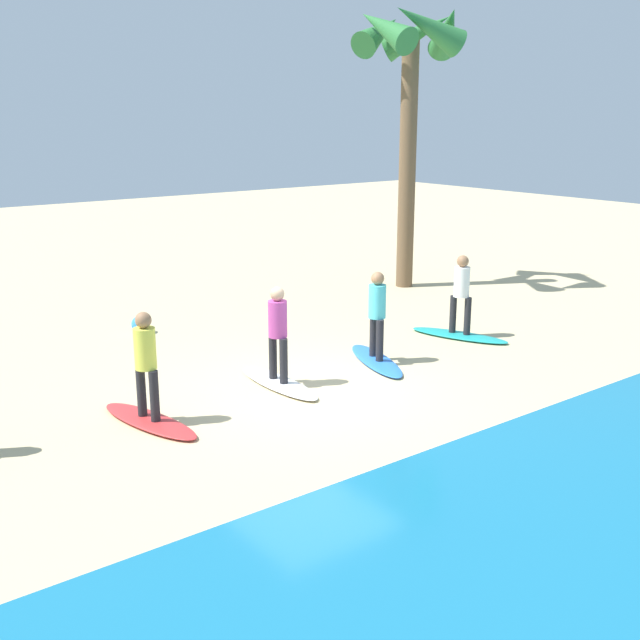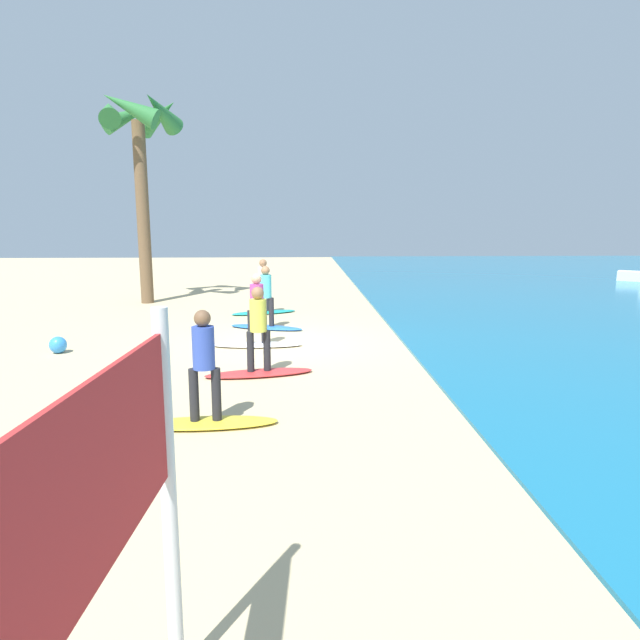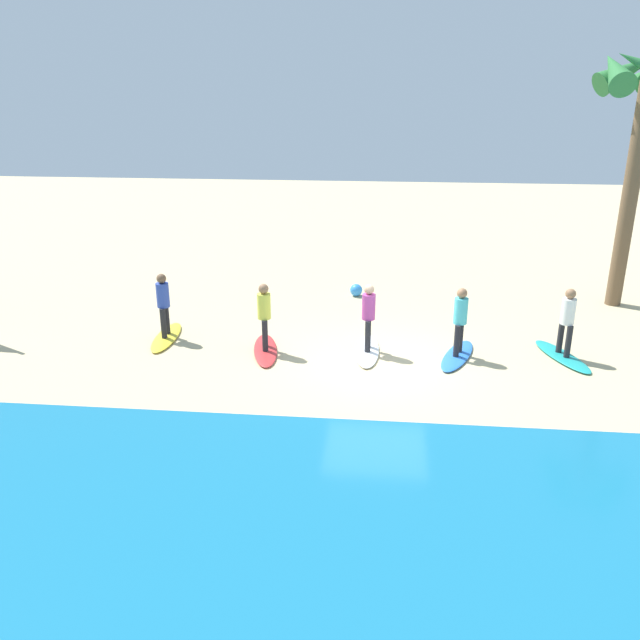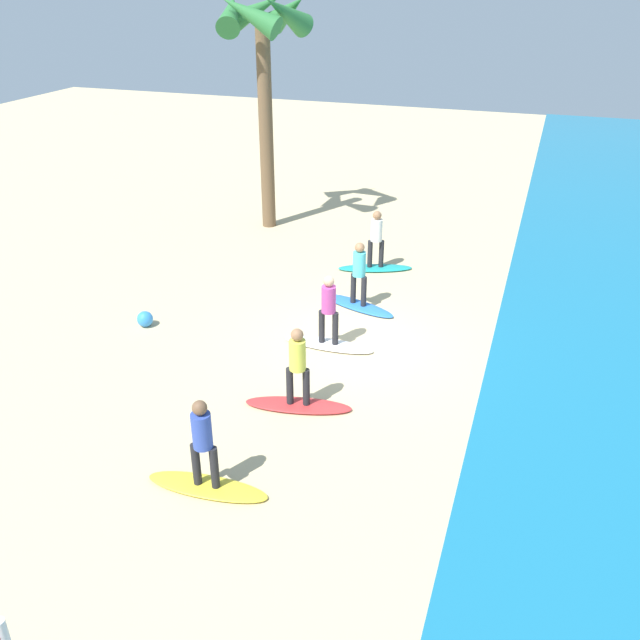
{
  "view_description": "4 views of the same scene",
  "coord_description": "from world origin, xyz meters",
  "px_view_note": "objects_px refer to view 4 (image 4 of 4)",
  "views": [
    {
      "loc": [
        7.22,
        9.77,
        4.5
      ],
      "look_at": [
        -0.28,
        -0.05,
        1.17
      ],
      "focal_mm": 43.05,
      "sensor_mm": 36.0,
      "label": 1
    },
    {
      "loc": [
        13.39,
        0.48,
        3.02
      ],
      "look_at": [
        1.41,
        0.93,
        0.84
      ],
      "focal_mm": 31.73,
      "sensor_mm": 36.0,
      "label": 2
    },
    {
      "loc": [
        -0.03,
        14.12,
        6.17
      ],
      "look_at": [
        1.43,
        -0.5,
        0.8
      ],
      "focal_mm": 36.43,
      "sensor_mm": 36.0,
      "label": 3
    },
    {
      "loc": [
        13.03,
        3.66,
        7.61
      ],
      "look_at": [
        1.11,
        -0.42,
        1.09
      ],
      "focal_mm": 38.14,
      "sensor_mm": 36.0,
      "label": 4
    }
  ],
  "objects_px": {
    "palm_tree": "(263,39)",
    "surfer_yellow": "(203,438)",
    "surfboard_white": "(328,344)",
    "surfboard_red": "(298,405)",
    "surfer_white": "(329,305)",
    "surfboard_yellow": "(207,487)",
    "beach_ball": "(145,319)",
    "surfboard_teal": "(375,268)",
    "surfboard_blue": "(358,305)",
    "surfer_red": "(298,362)",
    "surfer_blue": "(359,269)",
    "surfer_teal": "(376,235)"
  },
  "relations": [
    {
      "from": "surfboard_blue",
      "to": "surfer_red",
      "type": "relative_size",
      "value": 1.28
    },
    {
      "from": "surfboard_teal",
      "to": "surfer_red",
      "type": "xyz_separation_m",
      "value": [
        7.12,
        0.33,
        0.99
      ]
    },
    {
      "from": "surfer_red",
      "to": "surfer_white",
      "type": "bearing_deg",
      "value": -175.34
    },
    {
      "from": "palm_tree",
      "to": "surfer_yellow",
      "type": "bearing_deg",
      "value": 18.17
    },
    {
      "from": "surfboard_red",
      "to": "surfboard_yellow",
      "type": "relative_size",
      "value": 1.0
    },
    {
      "from": "surfboard_blue",
      "to": "beach_ball",
      "type": "distance_m",
      "value": 5.25
    },
    {
      "from": "surfboard_red",
      "to": "palm_tree",
      "type": "xyz_separation_m",
      "value": [
        -9.62,
        -4.63,
        5.74
      ]
    },
    {
      "from": "surfer_red",
      "to": "surfboard_yellow",
      "type": "relative_size",
      "value": 0.78
    },
    {
      "from": "surfer_red",
      "to": "beach_ball",
      "type": "distance_m",
      "value": 5.13
    },
    {
      "from": "surfboard_red",
      "to": "palm_tree",
      "type": "distance_m",
      "value": 12.12
    },
    {
      "from": "surfer_teal",
      "to": "palm_tree",
      "type": "bearing_deg",
      "value": -120.14
    },
    {
      "from": "surfboard_teal",
      "to": "surfer_red",
      "type": "height_order",
      "value": "surfer_red"
    },
    {
      "from": "surfboard_teal",
      "to": "surfer_yellow",
      "type": "xyz_separation_m",
      "value": [
        9.81,
        -0.26,
        0.99
      ]
    },
    {
      "from": "surfer_teal",
      "to": "surfer_red",
      "type": "height_order",
      "value": "same"
    },
    {
      "from": "surfer_white",
      "to": "surfer_yellow",
      "type": "height_order",
      "value": "same"
    },
    {
      "from": "surfboard_blue",
      "to": "surfer_red",
      "type": "height_order",
      "value": "surfer_red"
    },
    {
      "from": "surfboard_yellow",
      "to": "palm_tree",
      "type": "bearing_deg",
      "value": 104.78
    },
    {
      "from": "surfboard_blue",
      "to": "palm_tree",
      "type": "xyz_separation_m",
      "value": [
        -4.99,
        -4.51,
        5.74
      ]
    },
    {
      "from": "surfer_teal",
      "to": "surfboard_white",
      "type": "distance_m",
      "value": 4.75
    },
    {
      "from": "surfer_yellow",
      "to": "surfer_red",
      "type": "bearing_deg",
      "value": 167.5
    },
    {
      "from": "surfboard_white",
      "to": "surfboard_red",
      "type": "height_order",
      "value": "same"
    },
    {
      "from": "surfer_teal",
      "to": "surfer_yellow",
      "type": "height_order",
      "value": "same"
    },
    {
      "from": "surfboard_white",
      "to": "surfboard_red",
      "type": "bearing_deg",
      "value": -85.51
    },
    {
      "from": "surfboard_teal",
      "to": "surfer_red",
      "type": "relative_size",
      "value": 1.28
    },
    {
      "from": "surfboard_teal",
      "to": "surfboard_red",
      "type": "height_order",
      "value": "same"
    },
    {
      "from": "surfer_red",
      "to": "beach_ball",
      "type": "bearing_deg",
      "value": -113.23
    },
    {
      "from": "surfboard_blue",
      "to": "surfer_yellow",
      "type": "xyz_separation_m",
      "value": [
        7.32,
        -0.48,
        0.99
      ]
    },
    {
      "from": "surfer_blue",
      "to": "surfer_white",
      "type": "xyz_separation_m",
      "value": [
        2.15,
        -0.08,
        0.0
      ]
    },
    {
      "from": "surfer_white",
      "to": "surfboard_yellow",
      "type": "relative_size",
      "value": 0.78
    },
    {
      "from": "surfboard_teal",
      "to": "surfboard_white",
      "type": "distance_m",
      "value": 4.64
    },
    {
      "from": "surfer_teal",
      "to": "surfer_white",
      "type": "relative_size",
      "value": 1.0
    },
    {
      "from": "surfer_white",
      "to": "palm_tree",
      "type": "bearing_deg",
      "value": -148.16
    },
    {
      "from": "surfer_white",
      "to": "surfboard_blue",
      "type": "bearing_deg",
      "value": 177.8
    },
    {
      "from": "surfer_blue",
      "to": "surfboard_teal",
      "type": "bearing_deg",
      "value": -175.13
    },
    {
      "from": "surfboard_teal",
      "to": "surfer_teal",
      "type": "xyz_separation_m",
      "value": [
        0.0,
        0.0,
        0.99
      ]
    },
    {
      "from": "surfboard_yellow",
      "to": "beach_ball",
      "type": "bearing_deg",
      "value": 127.53
    },
    {
      "from": "surfboard_yellow",
      "to": "palm_tree",
      "type": "relative_size",
      "value": 0.29
    },
    {
      "from": "surfboard_teal",
      "to": "surfer_white",
      "type": "distance_m",
      "value": 4.75
    },
    {
      "from": "surfboard_blue",
      "to": "surfboard_white",
      "type": "xyz_separation_m",
      "value": [
        2.15,
        -0.08,
        0.0
      ]
    },
    {
      "from": "palm_tree",
      "to": "beach_ball",
      "type": "distance_m",
      "value": 9.46
    },
    {
      "from": "surfer_teal",
      "to": "surfboard_yellow",
      "type": "height_order",
      "value": "surfer_teal"
    },
    {
      "from": "surfer_red",
      "to": "palm_tree",
      "type": "relative_size",
      "value": 0.23
    },
    {
      "from": "beach_ball",
      "to": "surfer_red",
      "type": "bearing_deg",
      "value": 66.77
    },
    {
      "from": "surfer_blue",
      "to": "surfer_white",
      "type": "relative_size",
      "value": 1.0
    },
    {
      "from": "surfer_teal",
      "to": "palm_tree",
      "type": "height_order",
      "value": "palm_tree"
    },
    {
      "from": "surfer_red",
      "to": "surfer_blue",
      "type": "bearing_deg",
      "value": -178.52
    },
    {
      "from": "surfboard_white",
      "to": "surfboard_yellow",
      "type": "distance_m",
      "value": 5.18
    },
    {
      "from": "surfboard_blue",
      "to": "palm_tree",
      "type": "height_order",
      "value": "palm_tree"
    },
    {
      "from": "surfboard_blue",
      "to": "beach_ball",
      "type": "bearing_deg",
      "value": -130.25
    },
    {
      "from": "surfer_teal",
      "to": "surfer_blue",
      "type": "height_order",
      "value": "same"
    }
  ]
}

